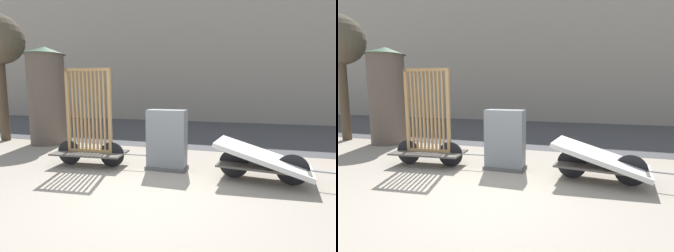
% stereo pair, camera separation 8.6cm
% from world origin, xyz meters
% --- Properties ---
extents(ground_plane, '(60.00, 60.00, 0.00)m').
position_xyz_m(ground_plane, '(0.00, 0.00, 0.00)').
color(ground_plane, gray).
extents(road_strip, '(56.00, 7.35, 0.01)m').
position_xyz_m(road_strip, '(0.00, 7.31, 0.00)').
color(road_strip, '#424244').
rests_on(road_strip, ground_plane).
extents(building_facade, '(48.00, 4.00, 9.31)m').
position_xyz_m(building_facade, '(0.00, 12.99, 4.65)').
color(building_facade, '#9E9384').
rests_on(building_facade, ground_plane).
extents(bike_cart_with_bedframe, '(2.40, 0.95, 2.28)m').
position_xyz_m(bike_cart_with_bedframe, '(-1.92, 1.33, 0.74)').
color(bike_cart_with_bedframe, '#4C4742').
rests_on(bike_cart_with_bedframe, ground_plane).
extents(bike_cart_with_mattress, '(2.48, 1.19, 0.79)m').
position_xyz_m(bike_cart_with_mattress, '(1.92, 1.33, 0.44)').
color(bike_cart_with_mattress, '#4C4742').
rests_on(bike_cart_with_mattress, ground_plane).
extents(utility_cabinet, '(0.92, 0.45, 1.35)m').
position_xyz_m(utility_cabinet, '(-0.09, 1.56, 0.63)').
color(utility_cabinet, '#4C4C4C').
rests_on(utility_cabinet, ground_plane).
extents(advertising_column, '(1.30, 1.30, 3.19)m').
position_xyz_m(advertising_column, '(-4.77, 3.29, 1.62)').
color(advertising_column, brown).
rests_on(advertising_column, ground_plane).
extents(street_tree, '(1.69, 1.69, 4.37)m').
position_xyz_m(street_tree, '(-6.66, 3.29, 3.42)').
color(street_tree, '#4C3D2D').
rests_on(street_tree, ground_plane).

